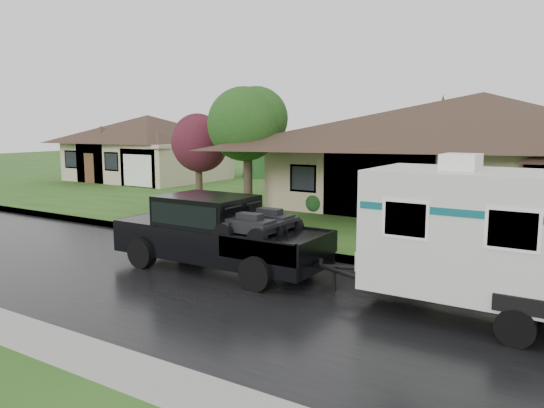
{
  "coord_description": "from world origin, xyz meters",
  "views": [
    {
      "loc": [
        7.21,
        -12.58,
        4.23
      ],
      "look_at": [
        -2.09,
        2.0,
        1.64
      ],
      "focal_mm": 35.0,
      "sensor_mm": 36.0,
      "label": 1
    }
  ],
  "objects": [
    {
      "name": "ground",
      "position": [
        0.0,
        0.0,
        0.0
      ],
      "size": [
        140.0,
        140.0,
        0.0
      ],
      "primitive_type": "plane",
      "color": "#254D18",
      "rests_on": "ground"
    },
    {
      "name": "lawn",
      "position": [
        0.0,
        15.0,
        0.07
      ],
      "size": [
        140.0,
        26.0,
        0.15
      ],
      "primitive_type": "cube",
      "color": "#254D18",
      "rests_on": "ground"
    },
    {
      "name": "tree_red",
      "position": [
        -10.03,
        7.66,
        3.31
      ],
      "size": [
        2.76,
        2.76,
        4.56
      ],
      "color": "#382B1E",
      "rests_on": "lawn"
    },
    {
      "name": "pickup_truck",
      "position": [
        -2.39,
        -0.62,
        1.16
      ],
      "size": [
        6.51,
        2.47,
        2.17
      ],
      "color": "black",
      "rests_on": "ground"
    },
    {
      "name": "curb",
      "position": [
        0.0,
        2.25,
        0.07
      ],
      "size": [
        140.0,
        0.5,
        0.15
      ],
      "primitive_type": "cube",
      "color": "gray",
      "rests_on": "ground"
    },
    {
      "name": "road",
      "position": [
        0.0,
        -2.0,
        0.01
      ],
      "size": [
        140.0,
        8.0,
        0.01
      ],
      "primitive_type": "cube",
      "color": "black",
      "rests_on": "ground"
    },
    {
      "name": "tree_left_green",
      "position": [
        -6.67,
        7.14,
        4.26
      ],
      "size": [
        3.58,
        3.58,
        5.92
      ],
      "color": "#382B1E",
      "rests_on": "lawn"
    },
    {
      "name": "shrub_row",
      "position": [
        2.0,
        9.3,
        0.65
      ],
      "size": [
        13.6,
        1.0,
        1.0
      ],
      "color": "#143814",
      "rests_on": "lawn"
    },
    {
      "name": "house_main",
      "position": [
        2.29,
        13.84,
        3.59
      ],
      "size": [
        19.44,
        10.8,
        6.9
      ],
      "color": "tan",
      "rests_on": "lawn"
    },
    {
      "name": "house_far",
      "position": [
        -21.78,
        15.85,
        2.97
      ],
      "size": [
        10.8,
        8.64,
        5.8
      ],
      "color": "tan",
      "rests_on": "lawn"
    }
  ]
}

